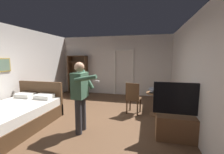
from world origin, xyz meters
TOP-DOWN VIEW (x-y plane):
  - ground_plane at (0.00, 0.00)m, footprint 7.45×7.45m
  - wall_back at (0.00, 3.45)m, footprint 5.37×0.12m
  - wall_left at (-2.62, -0.00)m, footprint 0.15×7.01m
  - wall_right at (2.62, 0.00)m, footprint 0.12×7.01m
  - doorway_frame at (0.46, 3.37)m, footprint 0.93×0.08m
  - bed at (-1.69, -0.50)m, footprint 1.49×2.06m
  - bookshelf at (-1.79, 3.22)m, footprint 0.95×0.32m
  - tv_flatscreen at (2.26, -0.20)m, footprint 1.16×0.40m
  - side_table at (1.83, 1.12)m, footprint 0.61×0.61m
  - laptop at (1.78, 1.08)m, footprint 0.41×0.42m
  - bottle_on_table at (1.97, 1.04)m, footprint 0.06×0.06m
  - wooden_chair at (1.13, 1.04)m, footprint 0.49×0.49m
  - person_blue_shirt at (0.05, -0.37)m, footprint 0.69×0.56m
  - suitcase_dark at (-1.36, 2.37)m, footprint 0.60×0.41m
  - suitcase_small at (-1.38, 2.50)m, footprint 0.67×0.42m

SIDE VIEW (x-z plane):
  - ground_plane at x=0.00m, z-range 0.00..0.00m
  - suitcase_small at x=-1.38m, z-range 0.00..0.41m
  - suitcase_dark at x=-1.36m, z-range 0.00..0.43m
  - bed at x=-1.69m, z-range -0.21..0.81m
  - tv_flatscreen at x=2.26m, z-range -0.25..1.00m
  - side_table at x=1.83m, z-range 0.12..0.82m
  - wooden_chair at x=1.13m, z-range 0.05..1.04m
  - laptop at x=1.78m, z-range 0.67..0.83m
  - bottle_on_table at x=1.97m, z-range 0.68..0.91m
  - person_blue_shirt at x=0.05m, z-range 0.13..1.78m
  - bookshelf at x=-1.79m, z-range 0.08..1.93m
  - doorway_frame at x=0.46m, z-range 0.16..2.29m
  - wall_back at x=0.00m, z-range 0.00..2.75m
  - wall_right at x=2.62m, z-range 0.00..2.75m
  - wall_left at x=-2.62m, z-range 0.00..2.75m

